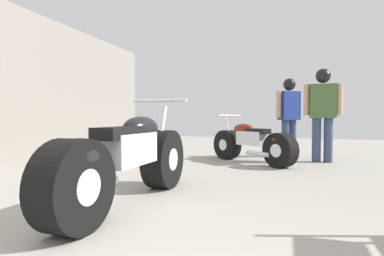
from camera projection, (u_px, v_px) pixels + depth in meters
The scene contains 6 objects.
ground_plane at pixel (215, 178), 4.27m from camera, with size 17.53×17.53×0.00m, color #9E998E.
garage_partition_left at pixel (20, 87), 5.21m from camera, with size 0.08×8.04×2.65m, color gray.
motorcycle_maroon_cruiser at pixel (127, 161), 2.89m from camera, with size 0.66×2.21×1.03m.
motorcycle_black_naked at pixel (253, 143), 5.62m from camera, with size 1.62×1.32×0.87m.
mechanic_in_blue at pixel (323, 106), 5.74m from camera, with size 0.67×0.26×1.72m.
mechanic_with_helmet at pixel (289, 110), 6.51m from camera, with size 0.56×0.49×1.63m.
Camera 1 is at (0.95, -0.50, 0.82)m, focal length 29.32 mm.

